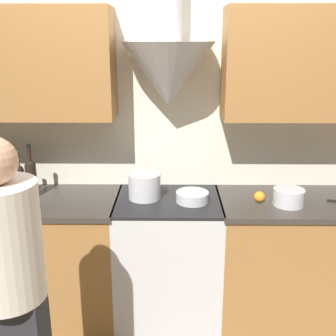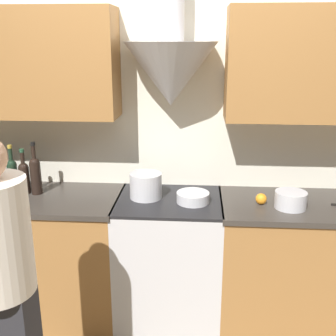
{
  "view_description": "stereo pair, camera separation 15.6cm",
  "coord_description": "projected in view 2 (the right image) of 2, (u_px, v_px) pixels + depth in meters",
  "views": [
    {
      "loc": [
        0.03,
        -2.28,
        1.96
      ],
      "look_at": [
        0.0,
        0.22,
        1.18
      ],
      "focal_mm": 45.0,
      "sensor_mm": 36.0,
      "label": 1
    },
    {
      "loc": [
        0.18,
        -2.28,
        1.96
      ],
      "look_at": [
        0.0,
        0.22,
        1.18
      ],
      "focal_mm": 45.0,
      "sensor_mm": 36.0,
      "label": 2
    }
  ],
  "objects": [
    {
      "name": "stove_range",
      "position": [
        169.0,
        261.0,
        2.93
      ],
      "size": [
        0.7,
        0.6,
        0.93
      ],
      "color": "silver",
      "rests_on": "ground_plane"
    },
    {
      "name": "orange_fruit",
      "position": [
        261.0,
        199.0,
        2.7
      ],
      "size": [
        0.07,
        0.07,
        0.07
      ],
      "color": "orange",
      "rests_on": "counter_right"
    },
    {
      "name": "wine_bottle_5",
      "position": [
        24.0,
        176.0,
        2.87
      ],
      "size": [
        0.07,
        0.07,
        0.31
      ],
      "color": "black",
      "rests_on": "counter_left"
    },
    {
      "name": "wine_bottle_4",
      "position": [
        13.0,
        173.0,
        2.9
      ],
      "size": [
        0.07,
        0.07,
        0.33
      ],
      "color": "black",
      "rests_on": "counter_left"
    },
    {
      "name": "wall_back",
      "position": [
        170.0,
        112.0,
        2.89
      ],
      "size": [
        8.4,
        0.6,
        2.6
      ],
      "color": "silver",
      "rests_on": "ground_plane"
    },
    {
      "name": "wine_bottle_6",
      "position": [
        35.0,
        173.0,
        2.86
      ],
      "size": [
        0.07,
        0.07,
        0.36
      ],
      "color": "black",
      "rests_on": "counter_left"
    },
    {
      "name": "counter_right",
      "position": [
        302.0,
        267.0,
        2.86
      ],
      "size": [
        1.14,
        0.62,
        0.93
      ],
      "color": "#9E6B38",
      "rests_on": "ground_plane"
    },
    {
      "name": "saucepan",
      "position": [
        291.0,
        200.0,
        2.64
      ],
      "size": [
        0.2,
        0.2,
        0.11
      ],
      "color": "silver",
      "rests_on": "counter_right"
    },
    {
      "name": "counter_left",
      "position": [
        37.0,
        257.0,
        2.99
      ],
      "size": [
        1.21,
        0.62,
        0.93
      ],
      "color": "#9E6B38",
      "rests_on": "ground_plane"
    },
    {
      "name": "stock_pot",
      "position": [
        146.0,
        186.0,
        2.8
      ],
      "size": [
        0.21,
        0.21,
        0.17
      ],
      "color": "silver",
      "rests_on": "stove_range"
    },
    {
      "name": "person_foreground_left",
      "position": [
        0.0,
        295.0,
        1.83
      ],
      "size": [
        0.32,
        0.32,
        1.6
      ],
      "color": "#28282D",
      "rests_on": "ground_plane"
    },
    {
      "name": "mixing_bowl",
      "position": [
        193.0,
        197.0,
        2.74
      ],
      "size": [
        0.21,
        0.21,
        0.07
      ],
      "color": "silver",
      "rests_on": "stove_range"
    }
  ]
}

